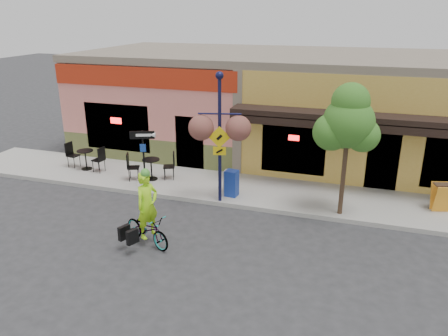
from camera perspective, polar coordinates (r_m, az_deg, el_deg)
name	(u,v)px	position (r m, az deg, el deg)	size (l,w,h in m)	color
ground	(237,215)	(14.24, 1.73, -6.21)	(90.00, 90.00, 0.00)	#2D2D30
sidewalk	(252,190)	(15.97, 3.72, -2.95)	(24.00, 3.00, 0.15)	#9E9B93
curb	(242,207)	(14.69, 2.33, -5.05)	(24.00, 0.12, 0.15)	#A8A59E
building	(283,103)	(20.51, 7.68, 8.44)	(18.20, 8.20, 4.50)	#E07A6F
bicycle	(147,229)	(12.61, -9.99, -7.87)	(0.61, 1.74, 0.91)	#9B170E
cyclist_rider	(148,213)	(12.37, -9.92, -5.84)	(0.70, 0.46, 1.92)	#B0FF1A
lamp_post	(220,139)	(14.20, -0.56, 3.81)	(1.39, 0.56, 4.36)	#12143B
one_way_sign	(144,161)	(15.60, -10.40, 0.86)	(0.85, 0.19, 2.23)	black
cafe_set_left	(86,157)	(18.54, -17.63, 1.38)	(1.74, 0.87, 1.04)	black
cafe_set_right	(151,166)	(16.82, -9.49, 0.24)	(1.78, 0.89, 1.07)	black
newspaper_box_blue	(232,183)	(15.15, 1.01, -2.00)	(0.42, 0.37, 0.93)	navy
newspaper_box_grey	(230,182)	(15.43, 0.77, -1.80)	(0.38, 0.35, 0.82)	#9F9F9F
street_tree	(346,150)	(13.77, 15.62, 2.22)	(1.65, 1.65, 4.22)	#3D7A26
sandwich_board	(444,199)	(15.54, 26.76, -3.69)	(0.56, 0.41, 0.93)	orange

